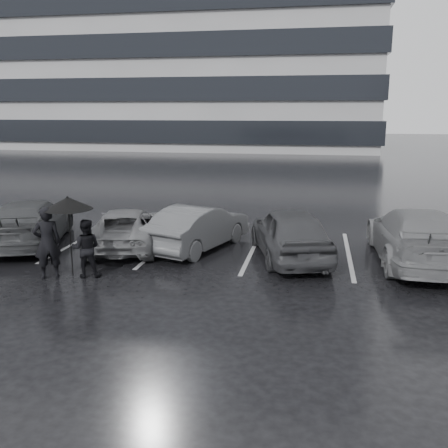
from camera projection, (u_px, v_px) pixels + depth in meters
name	position (u px, v px, depth m)	size (l,w,h in m)	color
ground	(217.00, 275.00, 12.65)	(160.00, 160.00, 0.00)	black
office_building	(115.00, 21.00, 59.37)	(61.00, 26.00, 29.00)	#969699
car_main	(290.00, 233.00, 13.95)	(1.72, 4.27, 1.45)	black
car_west_a	(199.00, 227.00, 14.92)	(1.40, 4.02, 1.32)	#2F2F32
car_west_b	(127.00, 228.00, 15.12)	(1.97, 4.27, 1.19)	#4E4E51
car_west_c	(31.00, 222.00, 15.46)	(1.94, 4.77, 1.38)	black
car_east	(416.00, 236.00, 13.54)	(2.11, 5.18, 1.50)	#4E4E51
pedestrian_left	(47.00, 243.00, 12.26)	(0.66, 0.43, 1.80)	black
pedestrian_right	(86.00, 248.00, 12.38)	(0.71, 0.56, 1.47)	black
umbrella	(68.00, 203.00, 12.21)	(1.20, 1.20, 2.03)	black
stall_stripes	(207.00, 247.00, 15.19)	(19.72, 5.00, 0.00)	#A4A4A7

